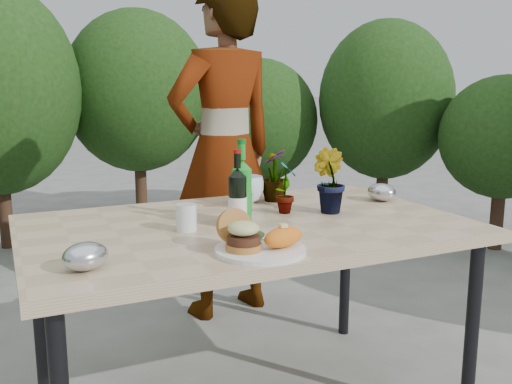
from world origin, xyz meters
name	(u,v)px	position (x,y,z in m)	size (l,w,h in m)	color
patio_table	(247,238)	(0.00, 0.00, 0.69)	(1.60, 1.00, 0.75)	tan
shrub_hedge	(149,106)	(0.03, 1.54, 1.12)	(6.87, 5.06, 1.99)	#382316
dinner_plate	(260,250)	(-0.11, -0.36, 0.76)	(0.28, 0.28, 0.01)	white
burger_stack	(241,234)	(-0.17, -0.34, 0.81)	(0.11, 0.16, 0.11)	#B7722D
sweet_potato	(283,237)	(-0.04, -0.38, 0.80)	(0.15, 0.08, 0.06)	orange
grilled_veg	(253,236)	(-0.10, -0.27, 0.78)	(0.08, 0.05, 0.03)	olive
wine_bottle	(238,199)	(-0.05, -0.04, 0.85)	(0.07, 0.07, 0.28)	black
sparkling_water	(242,192)	(-0.01, 0.01, 0.86)	(0.07, 0.07, 0.31)	#198D24
plastic_cup	(186,218)	(-0.24, -0.02, 0.80)	(0.07, 0.07, 0.10)	silver
seedling_left	(285,184)	(0.20, 0.08, 0.87)	(0.12, 0.08, 0.23)	#295F20
seedling_mid	(329,181)	(0.36, 0.03, 0.88)	(0.14, 0.11, 0.25)	#23551D
seedling_right	(275,175)	(0.27, 0.31, 0.86)	(0.13, 0.13, 0.23)	#29551D
blue_bowl	(247,190)	(0.14, 0.33, 0.81)	(0.15, 0.15, 0.12)	white
foil_packet_left	(85,256)	(-0.62, -0.31, 0.79)	(0.13, 0.11, 0.08)	silver
foil_packet_right	(382,192)	(0.69, 0.12, 0.79)	(0.13, 0.11, 0.08)	#BBBDC3
person	(224,152)	(0.28, 0.95, 0.89)	(0.65, 0.43, 1.79)	#A66C53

